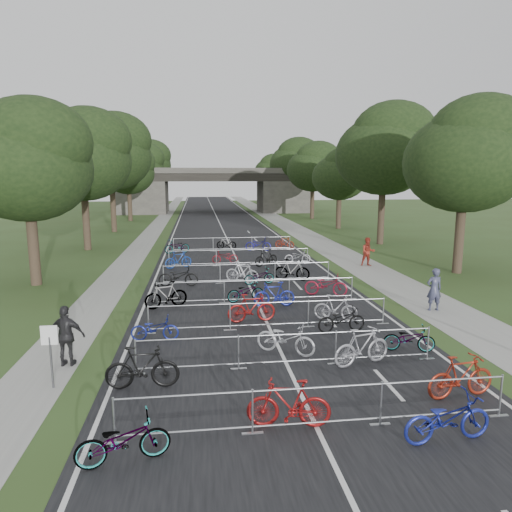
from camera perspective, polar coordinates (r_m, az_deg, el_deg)
The scene contains 59 objects.
ground at distance 11.53m, azimuth 7.68°, elevation -20.66°, with size 200.00×200.00×0.00m, color #34481F.
road at distance 59.91m, azimuth -4.70°, elevation 4.36°, with size 11.00×140.00×0.01m, color black.
sidewalk_right at distance 60.79m, azimuth 2.88°, elevation 4.47°, with size 3.00×140.00×0.01m, color gray.
sidewalk_left at distance 60.04m, azimuth -11.88°, elevation 4.20°, with size 2.00×140.00×0.01m, color gray.
lane_markings at distance 59.91m, azimuth -4.70°, elevation 4.36°, with size 0.12×140.00×0.00m, color silver.
overpass_bridge at distance 74.65m, azimuth -5.27°, elevation 8.18°, with size 31.00×8.00×7.05m.
park_sign at distance 14.00m, azimuth -24.35°, elevation -10.10°, with size 0.45×0.06×1.83m.
tree_left_0 at distance 26.95m, azimuth -26.62°, elevation 10.29°, with size 6.72×6.72×10.25m.
tree_right_0 at distance 30.00m, azimuth 24.97°, elevation 11.12°, with size 7.17×7.17×10.93m.
tree_left_1 at distance 38.52m, azimuth -20.79°, elevation 11.51°, with size 7.56×7.56×11.53m.
tree_right_1 at distance 40.72m, azimuth 15.92°, elevation 12.50°, with size 8.18×8.18×12.47m.
tree_left_2 at distance 50.30m, azimuth -17.66°, elevation 12.12°, with size 8.40×8.40×12.81m.
tree_right_2 at distance 51.94m, azimuth 10.57°, elevation 9.93°, with size 6.16×6.16×9.39m.
tree_left_3 at distance 62.11m, azimuth -15.60°, elevation 10.22°, with size 6.72×6.72×10.25m.
tree_right_3 at distance 63.49m, azimuth 7.25°, elevation 10.89°, with size 7.17×7.17×10.93m.
tree_left_4 at distance 74.02m, azimuth -14.30°, elevation 10.82°, with size 7.56×7.56×11.53m.
tree_right_4 at distance 75.19m, azimuth 4.94°, elevation 11.52°, with size 8.18×8.18×12.47m.
tree_left_5 at distance 85.96m, azimuth -13.36°, elevation 11.25°, with size 8.40×8.40×12.81m.
tree_right_5 at distance 86.93m, azimuth 3.23°, elevation 10.05°, with size 6.16×6.16×9.39m.
tree_left_6 at distance 97.88m, azimuth -12.59°, elevation 10.14°, with size 6.72×6.72×10.25m.
tree_right_6 at distance 98.76m, azimuth 1.95°, elevation 10.62°, with size 7.17×7.17×10.93m.
barrier_row_0 at distance 11.27m, azimuth 7.74°, elevation -18.28°, with size 9.70×0.08×1.10m.
barrier_row_1 at distance 14.45m, azimuth 3.99°, elevation -11.63°, with size 9.70×0.08×1.10m.
barrier_row_2 at distance 17.79m, azimuth 1.72°, elevation -7.40°, with size 9.70×0.08×1.10m.
barrier_row_3 at distance 21.41m, azimuth 0.13°, elevation -4.38°, with size 9.70×0.08×1.10m.
barrier_row_4 at distance 25.27m, azimuth -1.04°, elevation -2.15°, with size 9.70×0.08×1.10m.
barrier_row_5 at distance 30.16m, azimuth -2.07°, elevation -0.16°, with size 9.70×0.08×1.10m.
barrier_row_6 at distance 36.06m, azimuth -2.94°, elevation 1.51°, with size 9.70×0.08×1.10m.
bike_0 at distance 10.45m, azimuth -16.28°, elevation -21.27°, with size 0.67×1.93×1.02m, color #9DA0A5.
bike_1 at distance 11.25m, azimuth 4.13°, elevation -17.95°, with size 0.56×1.99×1.19m, color maroon.
bike_2 at distance 11.54m, azimuth 22.80°, elevation -18.24°, with size 0.74×2.11×1.11m, color navy.
bike_3 at distance 13.66m, azimuth 24.24°, elevation -13.61°, with size 0.56×1.99×1.20m, color maroon.
bike_4 at distance 13.39m, azimuth -14.04°, elevation -13.40°, with size 0.58×2.05×1.23m, color black.
bike_5 at distance 15.40m, azimuth 3.73°, elevation -10.25°, with size 0.71×2.05×1.08m, color #ADAEB5.
bike_6 at distance 14.85m, azimuth 13.11°, elevation -11.01°, with size 0.57×2.02×1.21m, color #A5A5AD.
bike_7 at distance 16.44m, azimuth 18.59°, elevation -9.78°, with size 0.59×1.71×0.90m, color #9DA0A5.
bike_8 at distance 16.96m, azimuth -12.54°, elevation -8.87°, with size 0.60×1.71×0.90m, color navy.
bike_9 at distance 18.53m, azimuth -0.56°, elevation -6.52°, with size 0.56×1.98×1.19m, color maroon.
bike_10 at distance 17.72m, azimuth 10.63°, elevation -7.83°, with size 0.65×1.86×0.98m, color black.
bike_11 at distance 19.00m, azimuth 9.93°, elevation -6.44°, with size 0.50×1.79×1.07m, color #94949B.
bike_12 at distance 20.86m, azimuth -11.18°, elevation -4.83°, with size 0.56×1.98×1.19m, color #9DA0A5.
bike_13 at distance 21.52m, azimuth -1.30°, elevation -4.49°, with size 0.64×1.83×0.96m, color #9DA0A5.
bike_14 at distance 20.70m, azimuth 2.30°, elevation -4.83°, with size 0.53×1.89×1.14m, color navy.
bike_15 at distance 22.79m, azimuth 8.73°, elevation -3.59°, with size 0.74×2.11×1.11m, color maroon.
bike_16 at distance 24.75m, azimuth -9.70°, elevation -2.53°, with size 0.74×2.11×1.11m, color black.
bike_17 at distance 25.25m, azimuth -1.74°, elevation -2.07°, with size 0.55×1.95×1.17m, color #B5B6BD.
bike_18 at distance 24.88m, azimuth 0.39°, elevation -2.56°, with size 0.60×1.72×0.90m, color #9DA0A5.
bike_19 at distance 25.86m, azimuth 4.52°, elevation -1.76°, with size 0.57×2.02×1.21m, color #9DA0A5.
bike_20 at distance 29.63m, azimuth -9.68°, elevation -0.47°, with size 0.52×1.84×1.10m, color #1B3F98.
bike_21 at distance 30.84m, azimuth -3.88°, elevation -0.11°, with size 0.61×1.75×0.92m, color maroon.
bike_22 at distance 29.88m, azimuth 1.29°, elevation -0.24°, with size 0.52×1.83×1.10m, color black.
bike_23 at distance 30.97m, azimuth 5.22°, elevation -0.07°, with size 0.62×1.78×0.94m, color #97969D.
bike_24 at distance 35.34m, azimuth -9.83°, elevation 1.17°, with size 0.70×1.99×1.05m, color #9DA0A5.
bike_25 at distance 36.81m, azimuth -3.72°, elevation 1.60°, with size 0.47×1.65×0.99m, color #9DA0A5.
bike_26 at distance 36.01m, azimuth 0.28°, elevation 1.50°, with size 0.71×2.04×1.07m, color navy.
bike_27 at distance 37.22m, azimuth 3.60°, elevation 1.69°, with size 0.46×1.64×0.99m, color maroon.
pedestrian_a at distance 21.48m, azimuth 21.37°, elevation -3.93°, with size 0.69×0.45×1.90m, color #3A3C57.
pedestrian_b at distance 30.75m, azimuth 13.82°, elevation 0.49°, with size 0.91×0.71×1.87m, color #9C3022.
pedestrian_c at distance 15.50m, azimuth -22.61°, elevation -9.24°, with size 1.13×0.47×1.92m, color black.
Camera 1 is at (-2.67, -9.56, 5.87)m, focal length 32.00 mm.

